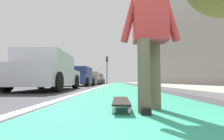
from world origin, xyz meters
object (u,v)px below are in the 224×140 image
Objects in this scene: skateboard at (121,101)px; parked_car_end at (97,79)px; skater_person at (150,32)px; parked_car_near at (48,72)px; traffic_light at (107,65)px; parked_car_mid at (80,77)px; parked_car_far at (92,79)px.

parked_car_end is at bearing 7.79° from skateboard.
skater_person is at bearing -171.40° from parked_car_end.
parked_car_near is 17.90m from parked_car_end.
traffic_light is at bearing 3.98° from skateboard.
skateboard is 22.47m from parked_car_end.
skateboard is 0.19× the size of parked_car_end.
traffic_light reaches higher than parked_car_mid.
skater_person is at bearing -144.29° from parked_car_near.
traffic_light is at bearing -6.99° from parked_car_mid.
parked_car_far is (16.85, 3.29, -0.24)m from skater_person.
parked_car_near is 0.96× the size of parked_car_end.
traffic_light is (5.74, -1.39, 2.24)m from parked_car_far.
parked_car_far is (16.70, 2.95, 0.61)m from skateboard.
parked_car_near is (4.50, 3.23, -0.21)m from skater_person.
skater_person reaches higher than skateboard.
skater_person is 11.16m from parked_car_mid.
parked_car_end is 1.05× the size of traffic_light.
skateboard is at bearing 66.67° from skater_person.
parked_car_near is at bearing 35.71° from skater_person.
skateboard is 0.20× the size of parked_car_near.
skateboard is 0.21× the size of parked_car_mid.
parked_car_far is 1.03× the size of traffic_light.
skater_person is 22.75m from traffic_light.
parked_car_end is at bearing 96.99° from traffic_light.
skater_person reaches higher than parked_car_end.
parked_car_near is at bearing 33.58° from skateboard.
parked_car_end is at bearing 0.97° from parked_car_far.
parked_car_far is 0.98× the size of parked_car_end.
parked_car_mid is (10.49, 3.03, 0.61)m from skateboard.
skater_person is 5.54m from parked_car_near.
parked_car_near is at bearing -179.50° from parked_car_end.
parked_car_far is 6.31m from traffic_light.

